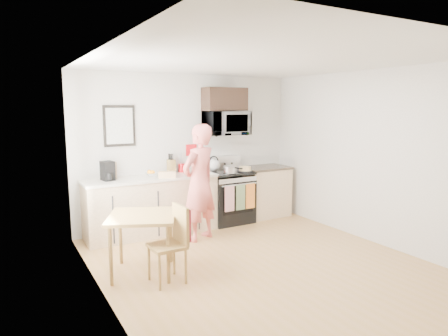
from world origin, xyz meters
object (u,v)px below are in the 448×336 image
microwave (226,123)px  chair (177,232)px  cake (245,169)px  person (199,183)px  range (229,198)px  dining_table (142,222)px

microwave → chair: bearing=-133.0°
chair → cake: 2.58m
person → chair: 1.52m
range → chair: range is taller
range → person: person is taller
range → chair: 2.53m
range → dining_table: 2.50m
dining_table → chair: chair is taller
dining_table → chair: size_ratio=1.01×
cake → person: bearing=-159.2°
chair → cake: bearing=37.0°
dining_table → range: bearing=34.3°
dining_table → chair: bearing=-53.3°
chair → dining_table: bearing=124.7°
microwave → person: microwave is taller
range → person: bearing=-145.5°
chair → cake: cake is taller
cake → dining_table: bearing=-151.9°
microwave → dining_table: 2.78m
person → chair: bearing=30.4°
dining_table → cake: 2.60m
dining_table → cake: cake is taller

